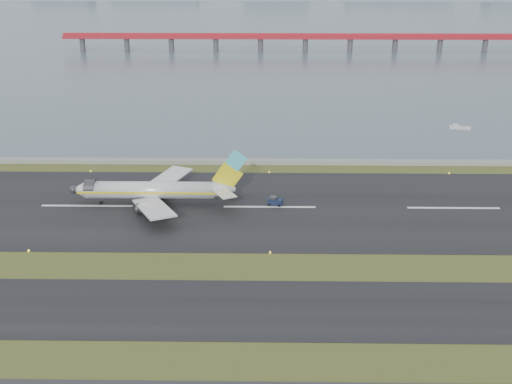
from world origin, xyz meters
TOP-DOWN VIEW (x-y plane):
  - ground at (0.00, 0.00)m, footprint 1000.00×1000.00m
  - taxiway_strip at (0.00, -12.00)m, footprint 1000.00×18.00m
  - runway_strip at (0.00, 30.00)m, footprint 1000.00×45.00m
  - seawall at (0.00, 60.00)m, footprint 1000.00×2.50m
  - bay_water at (0.00, 460.00)m, footprint 1400.00×800.00m
  - red_pier at (20.00, 250.00)m, footprint 260.00×5.00m
  - airliner at (-24.65, 30.99)m, footprint 38.52×32.89m
  - pushback_tug at (1.14, 31.17)m, footprint 3.47×2.48m
  - workboat_near at (59.28, 94.83)m, footprint 6.68×3.51m

SIDE VIEW (x-z plane):
  - ground at x=0.00m, z-range 0.00..0.00m
  - bay_water at x=0.00m, z-range -0.65..0.65m
  - taxiway_strip at x=0.00m, z-range 0.00..0.10m
  - runway_strip at x=0.00m, z-range 0.00..0.10m
  - workboat_near at x=59.28m, z-range -0.28..1.27m
  - seawall at x=0.00m, z-range 0.00..1.00m
  - pushback_tug at x=1.14m, z-range -0.03..1.99m
  - airliner at x=-24.65m, z-range -2.94..9.86m
  - red_pier at x=20.00m, z-range 2.18..12.38m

